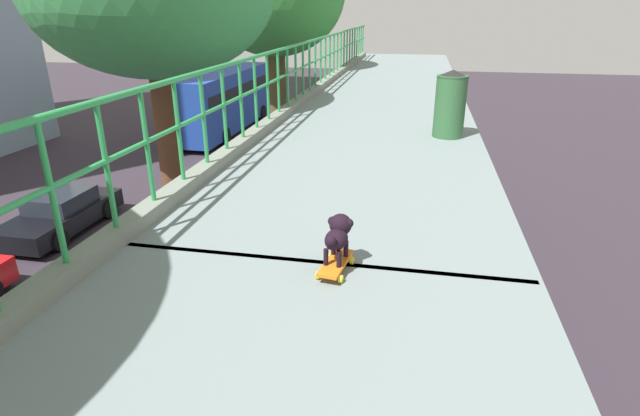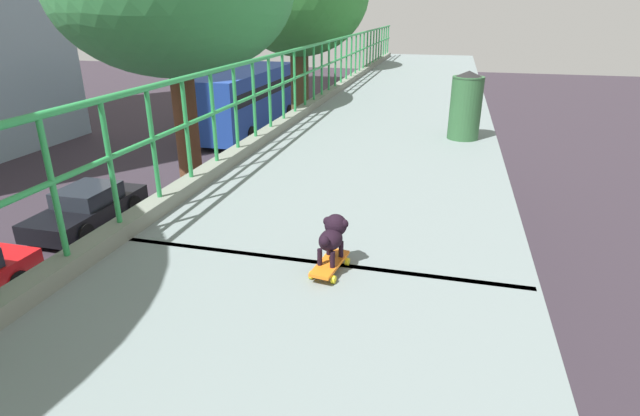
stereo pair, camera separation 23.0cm
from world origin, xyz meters
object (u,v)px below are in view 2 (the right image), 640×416
(car_black_sixth, at_px, (88,208))
(small_dog, at_px, (333,234))
(car_blue_fifth, at_px, (145,261))
(city_bus, at_px, (249,97))
(toy_skateboard, at_px, (330,264))
(litter_bin, at_px, (466,105))
(car_green_seventh, at_px, (236,186))

(car_black_sixth, bearing_deg, small_dog, -42.67)
(car_blue_fifth, bearing_deg, city_bus, 103.08)
(toy_skateboard, distance_m, litter_bin, 4.52)
(car_black_sixth, relative_size, litter_bin, 4.53)
(car_black_sixth, distance_m, toy_skateboard, 15.46)
(car_black_sixth, xyz_separation_m, litter_bin, (11.80, -5.65, 5.00))
(car_green_seventh, height_order, toy_skateboard, toy_skateboard)
(car_blue_fifth, relative_size, small_dog, 11.17)
(city_bus, height_order, litter_bin, litter_bin)
(car_black_sixth, bearing_deg, litter_bin, -25.60)
(car_green_seventh, bearing_deg, litter_bin, -48.78)
(car_green_seventh, xyz_separation_m, city_bus, (-4.07, 11.46, 1.31))
(toy_skateboard, bearing_deg, litter_bin, 77.61)
(car_blue_fifth, distance_m, car_green_seventh, 6.12)
(car_blue_fifth, height_order, toy_skateboard, toy_skateboard)
(car_black_sixth, xyz_separation_m, toy_skateboard, (10.83, -10.05, 4.56))
(car_green_seventh, xyz_separation_m, litter_bin, (7.74, -8.84, 4.94))
(car_blue_fifth, xyz_separation_m, car_green_seventh, (-0.02, 6.12, 0.06))
(car_blue_fifth, bearing_deg, car_black_sixth, 144.22)
(car_blue_fifth, bearing_deg, small_dog, -46.19)
(car_black_sixth, bearing_deg, car_blue_fifth, -35.78)
(small_dog, bearing_deg, car_black_sixth, 137.33)
(toy_skateboard, bearing_deg, small_dog, 84.46)
(car_black_sixth, relative_size, small_dog, 11.84)
(city_bus, bearing_deg, car_black_sixth, -89.93)
(car_black_sixth, bearing_deg, car_green_seventh, 38.20)
(car_blue_fifth, relative_size, car_green_seventh, 0.97)
(car_blue_fifth, bearing_deg, toy_skateboard, -46.46)
(small_dog, bearing_deg, city_bus, 113.78)
(litter_bin, bearing_deg, small_dog, -102.48)
(toy_skateboard, height_order, litter_bin, litter_bin)
(car_black_sixth, xyz_separation_m, city_bus, (-0.02, 14.64, 1.37))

